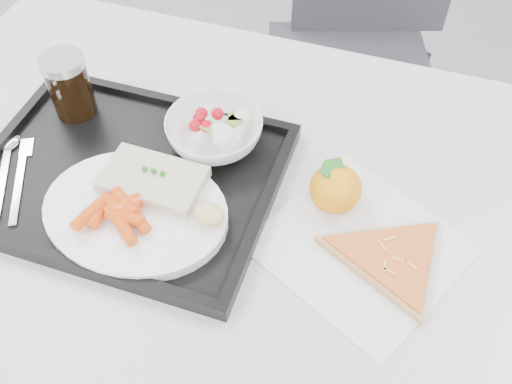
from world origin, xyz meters
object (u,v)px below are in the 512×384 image
object	(u,v)px
tray	(128,177)
table	(234,223)
cola_glass	(69,85)
salad_bowl	(215,131)
pizza_slice	(391,259)
dinner_plate	(136,212)
chair	(361,30)
tangerine	(336,188)

from	to	relation	value
tray	table	bearing A→B (deg)	7.39
tray	cola_glass	distance (m)	0.19
salad_bowl	pizza_slice	size ratio (longest dim) A/B	0.70
tray	dinner_plate	world-z (taller)	dinner_plate
cola_glass	pizza_slice	xyz separation A→B (m)	(0.55, -0.12, -0.06)
chair	salad_bowl	distance (m)	0.75
dinner_plate	tangerine	xyz separation A→B (m)	(0.26, 0.12, 0.01)
chair	cola_glass	size ratio (longest dim) A/B	8.61
dinner_plate	table	bearing A→B (deg)	37.37
tray	pizza_slice	bearing A→B (deg)	-2.81
tray	dinner_plate	distance (m)	0.08
cola_glass	pizza_slice	world-z (taller)	cola_glass
tray	pizza_slice	world-z (taller)	tray
cola_glass	pizza_slice	size ratio (longest dim) A/B	0.50
table	chair	distance (m)	0.79
tray	tangerine	distance (m)	0.32
tray	cola_glass	world-z (taller)	cola_glass
chair	cola_glass	distance (m)	0.84
dinner_plate	salad_bowl	size ratio (longest dim) A/B	1.78
tangerine	pizza_slice	bearing A→B (deg)	-37.91
dinner_plate	cola_glass	xyz separation A→B (m)	(-0.19, 0.17, 0.05)
table	cola_glass	distance (m)	0.34
tray	pizza_slice	size ratio (longest dim) A/B	2.06
table	tray	world-z (taller)	tray
chair	tray	xyz separation A→B (m)	(-0.23, -0.80, 0.22)
chair	pizza_slice	world-z (taller)	chair
tangerine	salad_bowl	bearing A→B (deg)	166.40
pizza_slice	salad_bowl	bearing A→B (deg)	157.44
tangerine	tray	bearing A→B (deg)	-169.59
cola_glass	pizza_slice	distance (m)	0.57
chair	tray	distance (m)	0.86
salad_bowl	tangerine	bearing A→B (deg)	-13.60
salad_bowl	pizza_slice	bearing A→B (deg)	-22.56
table	salad_bowl	distance (m)	0.15
chair	cola_glass	bearing A→B (deg)	-118.09
table	salad_bowl	bearing A→B (deg)	124.58
chair	dinner_plate	distance (m)	0.91
tray	tangerine	size ratio (longest dim) A/B	5.36
cola_glass	salad_bowl	bearing A→B (deg)	1.09
chair	salad_bowl	size ratio (longest dim) A/B	6.11
table	tangerine	bearing A→B (deg)	13.65
table	chair	xyz separation A→B (m)	(0.07, 0.78, -0.15)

